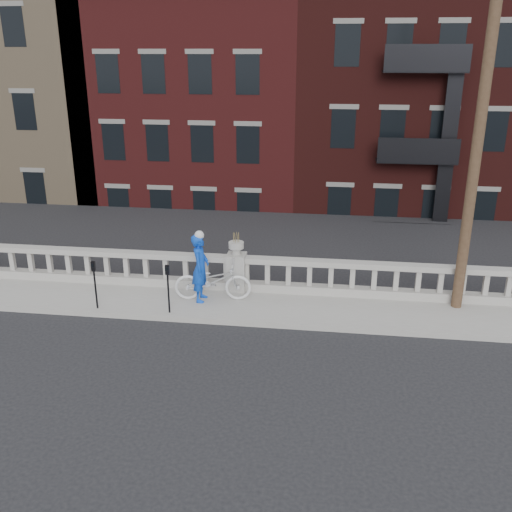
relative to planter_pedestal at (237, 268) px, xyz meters
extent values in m
plane|color=black|center=(0.00, -3.95, -0.83)|extent=(120.00, 120.00, 0.00)
cube|color=gray|center=(0.00, -0.95, -0.76)|extent=(32.00, 2.20, 0.15)
cube|color=gray|center=(0.00, 0.00, -0.56)|extent=(28.00, 0.34, 0.25)
cube|color=gray|center=(0.00, 0.00, 0.27)|extent=(28.00, 0.34, 0.16)
cube|color=gray|center=(0.00, 0.00, -0.13)|extent=(0.55, 0.55, 1.10)
cylinder|color=gray|center=(0.00, 0.00, 0.52)|extent=(0.24, 0.24, 0.20)
cylinder|color=gray|center=(0.00, 0.00, 0.70)|extent=(0.44, 0.44, 0.18)
cube|color=#605E59|center=(0.00, 0.35, -3.26)|extent=(36.00, 0.50, 5.15)
cube|color=black|center=(0.00, 22.00, -6.08)|extent=(80.00, 44.00, 0.50)
cube|color=#595651|center=(-2.00, 4.50, -3.83)|extent=(16.00, 7.00, 4.00)
cube|color=#4F1616|center=(-4.00, 16.00, 1.17)|extent=(10.00, 14.00, 14.00)
cube|color=black|center=(-4.00, 16.00, 8.32)|extent=(10.30, 14.30, 0.30)
cube|color=#36100E|center=(6.00, 16.00, 1.92)|extent=(10.00, 14.00, 15.50)
cylinder|color=#422D1E|center=(6.20, -0.35, 4.32)|extent=(0.28, 0.28, 10.00)
cylinder|color=black|center=(-3.57, -1.80, -0.13)|extent=(0.05, 0.05, 1.10)
cube|color=black|center=(-3.57, -1.80, 0.55)|extent=(0.10, 0.08, 0.26)
cube|color=black|center=(-3.57, -1.85, 0.59)|extent=(0.06, 0.01, 0.08)
cylinder|color=black|center=(-1.54, -1.80, -0.13)|extent=(0.05, 0.05, 1.10)
cube|color=black|center=(-1.54, -1.80, 0.55)|extent=(0.10, 0.08, 0.26)
cube|color=black|center=(-1.54, -1.85, 0.59)|extent=(0.06, 0.01, 0.08)
imported|color=silver|center=(-0.55, -0.78, -0.11)|extent=(2.23, 1.00, 1.13)
imported|color=blue|center=(-0.86, -0.88, 0.29)|extent=(0.47, 0.71, 1.94)
camera|label=1|loc=(2.65, -15.26, 6.02)|focal=40.00mm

